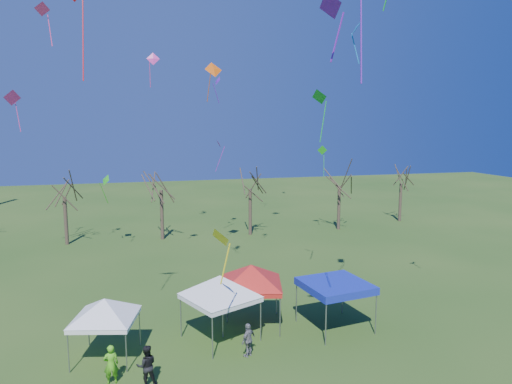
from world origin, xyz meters
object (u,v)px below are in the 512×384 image
tree_3 (250,173)px  tent_white_mid (220,280)px  tent_red (251,269)px  tree_5 (402,170)px  tent_blue (335,286)px  person_green (111,364)px  tent_white_west (104,303)px  person_dark (147,366)px  tree_2 (161,172)px  tree_1 (63,180)px  tree_4 (340,171)px  person_grey (248,340)px

tree_3 → tent_white_mid: (-6.74, -20.96, -3.01)m
tent_red → tree_5: bearing=44.0°
tent_blue → person_green: 11.47m
tent_white_west → person_green: 2.88m
tree_3 → person_green: size_ratio=4.74×
tree_3 → tree_5: size_ratio=1.06×
tent_blue → tent_red: bearing=160.3°
tree_5 → person_dark: size_ratio=4.34×
tent_white_mid → tent_blue: size_ratio=1.11×
tent_red → tent_white_west: bearing=-166.3°
tree_2 → tent_white_mid: (1.66, -21.30, -3.22)m
tree_2 → tent_blue: tree_2 is taller
tree_1 → tent_red: 23.77m
tree_2 → tree_4: size_ratio=1.04×
tree_3 → tree_5: (17.69, 2.02, -0.35)m
tree_3 → person_dark: 26.91m
tent_white_west → person_dark: tent_white_west is taller
tent_white_west → tent_white_mid: 5.43m
tree_5 → person_dark: bearing=-136.9°
tent_red → tree_4: bearing=54.3°
tree_1 → tree_2: (8.40, -0.27, 0.50)m
tree_1 → person_dark: size_ratio=4.38×
tent_red → person_dark: size_ratio=2.46×
tent_white_west → tent_white_mid: bearing=6.0°
tent_red → person_grey: size_ratio=2.67×
tree_5 → person_grey: 34.66m
tree_3 → person_grey: size_ratio=4.98×
tent_red → person_grey: 4.08m
tree_2 → person_grey: tree_2 is taller
tent_blue → person_dark: (-9.69, -3.02, -1.44)m
tree_5 → person_green: tree_5 is taller
tent_blue → person_dark: bearing=-162.7°
tree_1 → person_grey: (11.00, -23.60, -5.00)m
tree_3 → tree_4: 9.32m
person_dark → person_green: person_dark is taller
tree_5 → person_dark: 38.77m
tree_3 → tent_red: 20.57m
tree_2 → person_grey: (2.60, -23.32, -5.50)m
tree_5 → tree_4: bearing=-166.1°
tree_1 → tent_white_west: bearing=-78.1°
person_dark → tree_4: bearing=-131.9°
tent_white_mid → person_green: 6.20m
tent_white_west → tree_2: bearing=80.3°
tree_5 → tree_2: bearing=-176.3°
tree_2 → tree_5: (26.09, 1.69, -0.56)m
person_dark → tree_1: bearing=-78.3°
person_green → tree_1: bearing=-85.3°
tree_3 → tree_4: (9.32, -0.04, -0.02)m
tent_white_mid → tree_3: bearing=72.2°
tree_5 → person_green: 39.47m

